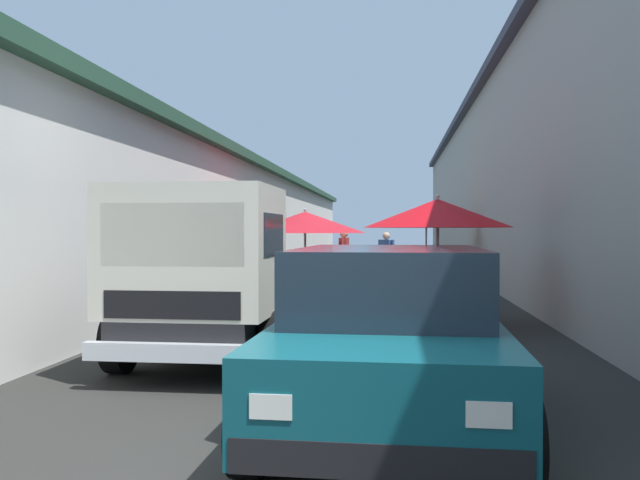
% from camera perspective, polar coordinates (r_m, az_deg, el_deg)
% --- Properties ---
extents(ground, '(90.00, 90.00, 0.00)m').
position_cam_1_polar(ground, '(17.42, 3.91, -4.41)').
color(ground, '#282826').
extents(building_left_whitewash, '(49.80, 7.50, 3.72)m').
position_cam_1_polar(building_left_whitewash, '(20.98, -14.77, 1.57)').
color(building_left_whitewash, silver).
rests_on(building_left_whitewash, ground).
extents(building_right_concrete, '(49.80, 7.50, 5.99)m').
position_cam_1_polar(building_right_concrete, '(20.56, 23.61, 4.71)').
color(building_right_concrete, gray).
rests_on(building_right_concrete, ground).
extents(fruit_stall_far_left, '(2.84, 2.84, 2.10)m').
position_cam_1_polar(fruit_stall_far_left, '(15.55, -1.31, 0.88)').
color(fruit_stall_far_left, '#9E9EA3').
rests_on(fruit_stall_far_left, ground).
extents(fruit_stall_near_left, '(2.73, 2.73, 2.22)m').
position_cam_1_polar(fruit_stall_near_left, '(20.99, 9.16, 1.17)').
color(fruit_stall_near_left, '#9E9EA3').
rests_on(fruit_stall_near_left, ground).
extents(fruit_stall_mid_lane, '(2.50, 2.50, 2.20)m').
position_cam_1_polar(fruit_stall_mid_lane, '(11.40, 9.89, 1.24)').
color(fruit_stall_mid_lane, '#9E9EA3').
rests_on(fruit_stall_mid_lane, ground).
extents(hatchback_car, '(3.95, 2.01, 1.45)m').
position_cam_1_polar(hatchback_car, '(5.63, 5.96, -7.98)').
color(hatchback_car, '#0F4C56').
rests_on(hatchback_car, ground).
extents(delivery_truck, '(4.94, 2.02, 2.08)m').
position_cam_1_polar(delivery_truck, '(8.12, -9.14, -3.11)').
color(delivery_truck, black).
rests_on(delivery_truck, ground).
extents(vendor_by_crates, '(0.64, 0.25, 1.62)m').
position_cam_1_polar(vendor_by_crates, '(17.28, 2.06, -1.34)').
color(vendor_by_crates, '#665B4C').
rests_on(vendor_by_crates, ground).
extents(vendor_in_shade, '(0.48, 0.45, 1.54)m').
position_cam_1_polar(vendor_in_shade, '(18.44, 5.69, -1.38)').
color(vendor_in_shade, navy).
rests_on(vendor_in_shade, ground).
extents(parked_scooter, '(1.69, 0.45, 1.14)m').
position_cam_1_polar(parked_scooter, '(11.96, -9.68, -4.68)').
color(parked_scooter, black).
rests_on(parked_scooter, ground).
extents(plastic_stool, '(0.30, 0.30, 0.43)m').
position_cam_1_polar(plastic_stool, '(17.30, -1.06, -3.36)').
color(plastic_stool, '#1E8C3F').
rests_on(plastic_stool, ground).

